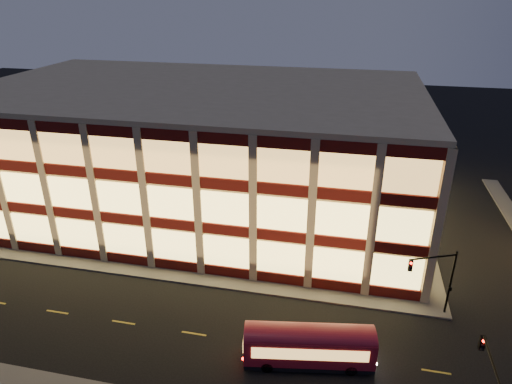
# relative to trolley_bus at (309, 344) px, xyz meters

# --- Properties ---
(ground) EXTENTS (200.00, 200.00, 0.00)m
(ground) POSITION_rel_trolley_bus_xyz_m (-13.04, 7.05, -1.72)
(ground) COLOR black
(ground) RESTS_ON ground
(sidewalk_office_south) EXTENTS (54.00, 2.00, 0.15)m
(sidewalk_office_south) POSITION_rel_trolley_bus_xyz_m (-16.04, 8.05, -1.64)
(sidewalk_office_south) COLOR #514F4C
(sidewalk_office_south) RESTS_ON ground
(sidewalk_office_east) EXTENTS (2.00, 30.00, 0.15)m
(sidewalk_office_east) POSITION_rel_trolley_bus_xyz_m (9.96, 24.05, -1.64)
(sidewalk_office_east) COLOR #514F4C
(sidewalk_office_east) RESTS_ON ground
(office_building) EXTENTS (50.45, 30.45, 14.50)m
(office_building) POSITION_rel_trolley_bus_xyz_m (-15.96, 23.96, 5.53)
(office_building) COLOR tan
(office_building) RESTS_ON ground
(traffic_signal_far) EXTENTS (3.79, 1.87, 6.00)m
(traffic_signal_far) POSITION_rel_trolley_bus_xyz_m (9.17, 7.28, 2.39)
(traffic_signal_far) COLOR black
(traffic_signal_far) RESTS_ON ground
(trolley_bus) EXTENTS (9.40, 3.78, 3.10)m
(trolley_bus) POSITION_rel_trolley_bus_xyz_m (0.00, 0.00, 0.00)
(trolley_bus) COLOR maroon
(trolley_bus) RESTS_ON ground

